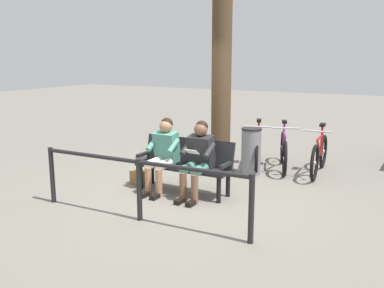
# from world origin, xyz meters

# --- Properties ---
(ground_plane) EXTENTS (40.00, 40.00, 0.00)m
(ground_plane) POSITION_xyz_m (0.00, 0.00, 0.00)
(ground_plane) COLOR slate
(bench) EXTENTS (1.60, 0.49, 0.87)m
(bench) POSITION_xyz_m (0.15, -0.15, 0.51)
(bench) COLOR black
(bench) RESTS_ON ground
(person_reading) EXTENTS (0.49, 0.77, 1.20)m
(person_reading) POSITION_xyz_m (-0.17, 0.02, 0.66)
(person_reading) COLOR #262628
(person_reading) RESTS_ON ground
(person_companion) EXTENTS (0.49, 0.77, 1.20)m
(person_companion) POSITION_xyz_m (0.47, 0.02, 0.66)
(person_companion) COLOR #4C8C7A
(person_companion) RESTS_ON ground
(handbag) EXTENTS (0.31, 0.16, 0.24)m
(handbag) POSITION_xyz_m (1.03, -0.07, 0.12)
(handbag) COLOR olive
(handbag) RESTS_ON ground
(tree_trunk) EXTENTS (0.37, 0.37, 3.56)m
(tree_trunk) POSITION_xyz_m (0.23, -1.66, 1.78)
(tree_trunk) COLOR #4C3823
(tree_trunk) RESTS_ON ground
(litter_bin) EXTENTS (0.38, 0.38, 0.88)m
(litter_bin) POSITION_xyz_m (-0.43, -1.61, 0.44)
(litter_bin) COLOR slate
(litter_bin) RESTS_ON ground
(bicycle_orange) EXTENTS (0.48, 1.68, 0.94)m
(bicycle_orange) POSITION_xyz_m (-1.54, -2.24, 0.36)
(bicycle_orange) COLOR black
(bicycle_orange) RESTS_ON ground
(bicycle_purple) EXTENTS (0.67, 1.61, 0.94)m
(bicycle_purple) POSITION_xyz_m (-0.85, -2.28, 0.36)
(bicycle_purple) COLOR black
(bicycle_purple) RESTS_ON ground
(bicycle_black) EXTENTS (0.65, 1.62, 0.94)m
(bicycle_black) POSITION_xyz_m (-0.35, -2.19, 0.36)
(bicycle_black) COLOR black
(bicycle_black) RESTS_ON ground
(railing_fence) EXTENTS (3.22, 0.15, 0.85)m
(railing_fence) POSITION_xyz_m (0.07, 1.24, 0.59)
(railing_fence) COLOR black
(railing_fence) RESTS_ON ground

